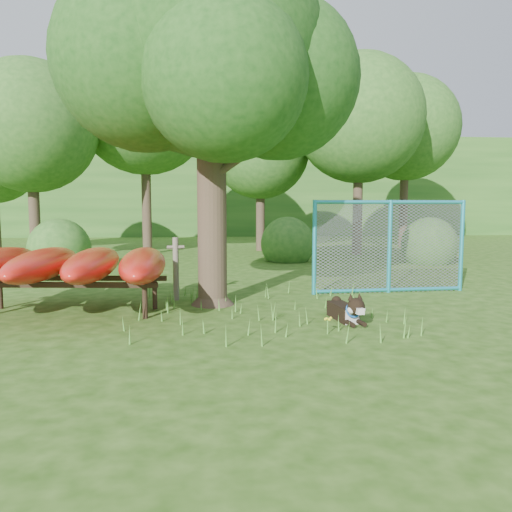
{
  "coord_description": "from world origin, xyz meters",
  "views": [
    {
      "loc": [
        -0.63,
        -7.54,
        1.91
      ],
      "look_at": [
        0.2,
        1.2,
        1.0
      ],
      "focal_mm": 35.0,
      "sensor_mm": 36.0,
      "label": 1
    }
  ],
  "objects": [
    {
      "name": "wooded_hillside",
      "position": [
        0.0,
        28.0,
        3.0
      ],
      "size": [
        80.0,
        12.0,
        6.0
      ],
      "primitive_type": "cube",
      "color": "#295C1E",
      "rests_on": "ground"
    },
    {
      "name": "ground",
      "position": [
        0.0,
        0.0,
        0.0
      ],
      "size": [
        80.0,
        80.0,
        0.0
      ],
      "primitive_type": "plane",
      "color": "#22460E",
      "rests_on": "ground"
    },
    {
      "name": "bg_tree_c",
      "position": [
        1.5,
        13.0,
        4.11
      ],
      "size": [
        4.0,
        4.0,
        6.12
      ],
      "color": "#392C1F",
      "rests_on": "ground"
    },
    {
      "name": "fence_section",
      "position": [
        3.26,
        2.87,
        1.0
      ],
      "size": [
        3.43,
        0.25,
        3.34
      ],
      "rotation": [
        0.0,
        0.0,
        0.05
      ],
      "color": "#27A1BA",
      "rests_on": "ground"
    },
    {
      "name": "kayak_rack",
      "position": [
        -3.08,
        1.36,
        0.87
      ],
      "size": [
        3.55,
        3.6,
        1.14
      ],
      "rotation": [
        0.0,
        0.0,
        -0.11
      ],
      "color": "black",
      "rests_on": "ground"
    },
    {
      "name": "bg_tree_e",
      "position": [
        8.0,
        14.0,
        5.23
      ],
      "size": [
        4.6,
        4.6,
        7.55
      ],
      "color": "#392C1F",
      "rests_on": "ground"
    },
    {
      "name": "oak_tree",
      "position": [
        -0.6,
        1.96,
        4.6
      ],
      "size": [
        5.64,
        4.98,
        6.89
      ],
      "rotation": [
        0.0,
        0.0,
        -0.2
      ],
      "color": "#392C1F",
      "rests_on": "ground"
    },
    {
      "name": "shrub_left",
      "position": [
        -5.0,
        7.5,
        0.0
      ],
      "size": [
        1.8,
        1.8,
        1.8
      ],
      "primitive_type": "sphere",
      "color": "#295C1E",
      "rests_on": "ground"
    },
    {
      "name": "bg_tree_d",
      "position": [
        5.0,
        11.0,
        5.08
      ],
      "size": [
        4.8,
        4.8,
        7.5
      ],
      "color": "#392C1F",
      "rests_on": "ground"
    },
    {
      "name": "bg_tree_b",
      "position": [
        -3.0,
        12.0,
        5.61
      ],
      "size": [
        5.2,
        5.2,
        8.22
      ],
      "color": "#392C1F",
      "rests_on": "ground"
    },
    {
      "name": "husky_dog",
      "position": [
        1.61,
        0.28,
        0.19
      ],
      "size": [
        0.41,
        1.21,
        0.53
      ],
      "rotation": [
        0.0,
        0.0,
        0.14
      ],
      "color": "black",
      "rests_on": "ground"
    },
    {
      "name": "wildflower_clump",
      "position": [
        1.11,
        -0.45,
        0.21
      ],
      "size": [
        0.12,
        0.12,
        0.26
      ],
      "rotation": [
        0.0,
        0.0,
        -0.16
      ],
      "color": "#509430",
      "rests_on": "ground"
    },
    {
      "name": "bg_tree_a",
      "position": [
        -6.5,
        10.0,
        4.48
      ],
      "size": [
        4.4,
        4.4,
        6.7
      ],
      "color": "#392C1F",
      "rests_on": "ground"
    },
    {
      "name": "shrub_mid",
      "position": [
        2.0,
        9.0,
        0.0
      ],
      "size": [
        1.8,
        1.8,
        1.8
      ],
      "primitive_type": "sphere",
      "color": "#295C1E",
      "rests_on": "ground"
    },
    {
      "name": "shrub_right",
      "position": [
        6.5,
        8.0,
        0.0
      ],
      "size": [
        1.8,
        1.8,
        1.8
      ],
      "primitive_type": "sphere",
      "color": "#295C1E",
      "rests_on": "ground"
    },
    {
      "name": "wooden_post",
      "position": [
        -1.29,
        2.44,
        0.67
      ],
      "size": [
        0.35,
        0.13,
        1.26
      ],
      "rotation": [
        0.0,
        0.0,
        0.16
      ],
      "color": "#645C4B",
      "rests_on": "ground"
    }
  ]
}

